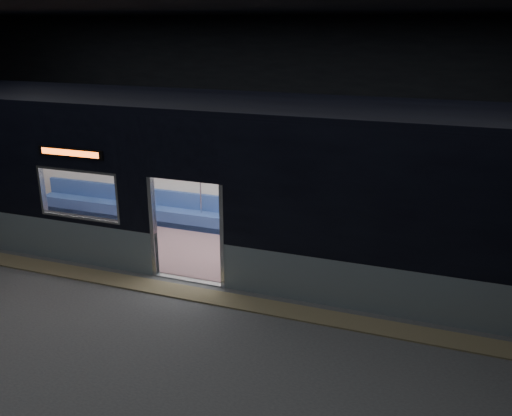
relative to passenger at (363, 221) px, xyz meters
The scene contains 7 objects.
station_floor 4.67m from the passenger, 129.62° to the right, with size 24.00×14.00×0.01m, color #47494C.
station_envelope 5.45m from the passenger, 129.62° to the right, with size 24.00×14.00×5.00m.
tactile_strip 4.26m from the passenger, 134.42° to the right, with size 22.80×0.50×0.03m, color #8C7F59.
metro_car 3.29m from the passenger, 161.13° to the right, with size 18.00×3.04×3.35m.
passenger is the anchor object (origin of this frame).
handbag 0.22m from the passenger, 89.11° to the right, with size 0.27×0.23×0.13m, color black.
transit_map 1.95m from the passenger, ahead, with size 1.00×0.03×0.65m, color white.
Camera 1 is at (4.51, -7.52, 4.80)m, focal length 38.00 mm.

